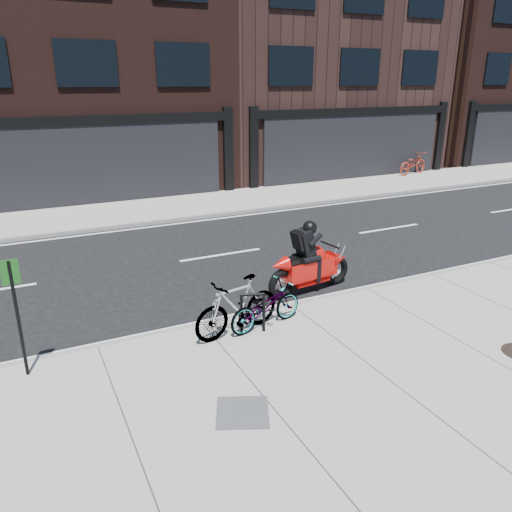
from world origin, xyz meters
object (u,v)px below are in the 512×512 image
bike_rack (253,309)px  bicycle_rear (237,306)px  motorcycle (314,262)px  bicycle_front (266,306)px  sign_post (16,308)px  bicycle_far (413,164)px  utility_grate (242,412)px

bike_rack → bicycle_rear: bicycle_rear is taller
bicycle_rear → motorcycle: 2.86m
bike_rack → bicycle_front: size_ratio=0.48×
bicycle_front → bike_rack: bearing=94.2°
bicycle_front → sign_post: bearing=75.1°
bicycle_front → bicycle_far: 18.29m
bicycle_front → motorcycle: (1.93, 1.36, 0.13)m
bike_rack → utility_grate: 2.49m
bike_rack → sign_post: size_ratio=0.40×
bike_rack → bicycle_far: bearing=38.6°
bicycle_front → sign_post: size_ratio=0.83×
bike_rack → utility_grate: (-1.19, -2.14, -0.46)m
bike_rack → sign_post: 3.99m
bike_rack → bicycle_rear: 0.30m
bicycle_rear → bicycle_far: size_ratio=0.89×
bicycle_rear → sign_post: sign_post is taller
bicycle_rear → utility_grate: bicycle_rear is taller
bicycle_rear → utility_grate: size_ratio=2.45×
bike_rack → utility_grate: size_ratio=1.06×
bike_rack → bicycle_far: (14.53, 11.61, 0.08)m
bicycle_front → bicycle_far: bicycle_far is taller
bicycle_front → utility_grate: (-1.51, -2.23, -0.43)m
motorcycle → bicycle_far: (12.28, 10.16, -0.02)m
bicycle_far → sign_post: bearing=107.4°
motorcycle → bicycle_far: bearing=32.8°
sign_post → utility_grate: bearing=-44.1°
bicycle_front → sign_post: 4.30m
motorcycle → sign_post: (-6.16, -1.16, 0.62)m
bicycle_front → motorcycle: motorcycle is taller
sign_post → bicycle_front: bearing=-5.0°
bicycle_rear → motorcycle: (2.52, 1.36, 0.01)m
bicycle_far → sign_post: size_ratio=1.04×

